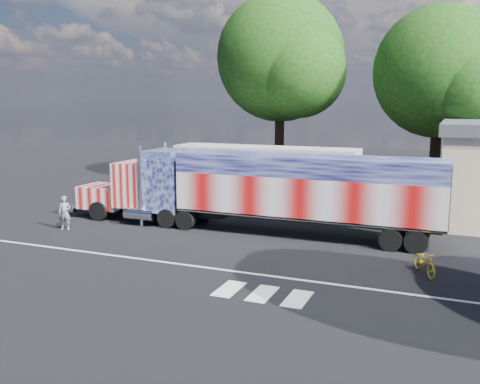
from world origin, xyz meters
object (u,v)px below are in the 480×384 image
at_px(coach_bus, 265,173).
at_px(woman, 65,213).
at_px(bicycle, 425,262).
at_px(tree_ne_a, 442,73).
at_px(tree_n_mid, 282,58).
at_px(semi_truck, 259,189).

xyz_separation_m(coach_bus, woman, (-6.49, -11.01, -0.93)).
xyz_separation_m(bicycle, tree_ne_a, (-0.41, 17.56, 7.57)).
relative_size(coach_bus, bicycle, 6.57).
height_order(coach_bus, tree_ne_a, tree_ne_a).
xyz_separation_m(coach_bus, bicycle, (10.36, -11.50, -1.30)).
distance_m(tree_ne_a, tree_n_mid, 11.11).
bearing_deg(semi_truck, tree_ne_a, 61.57).
relative_size(semi_truck, tree_ne_a, 1.55).
relative_size(bicycle, tree_ne_a, 0.14).
xyz_separation_m(semi_truck, tree_n_mid, (-3.56, 14.36, 7.17)).
bearing_deg(bicycle, tree_n_mid, 95.46).
bearing_deg(tree_ne_a, tree_n_mid, 177.07).
height_order(semi_truck, tree_n_mid, tree_n_mid).
bearing_deg(woman, coach_bus, 37.05).
relative_size(tree_ne_a, tree_n_mid, 0.88).
height_order(semi_truck, tree_ne_a, tree_ne_a).
distance_m(semi_truck, coach_bus, 8.13).
xyz_separation_m(semi_truck, woman, (-8.97, -3.28, -1.26)).
bearing_deg(coach_bus, bicycle, -47.98).
relative_size(semi_truck, coach_bus, 1.63).
distance_m(coach_bus, tree_ne_a, 13.23).
bearing_deg(bicycle, semi_truck, 127.68).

